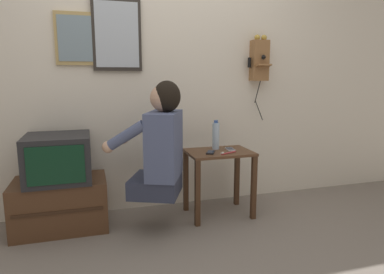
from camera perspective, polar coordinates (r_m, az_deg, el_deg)
The scene contains 13 objects.
ground_plane at distance 2.27m, azimuth 1.40°, elevation -21.66°, with size 14.00×14.00×0.00m, color slate.
wall_back at distance 3.10m, azimuth -5.58°, elevation 11.53°, with size 6.80×0.05×2.55m.
side_table at distance 2.95m, azimuth 4.52°, elevation -4.85°, with size 0.54×0.39×0.57m.
person at distance 2.59m, azimuth -5.28°, elevation -1.12°, with size 0.64×0.58×0.87m.
tv_stand at distance 2.95m, azimuth -21.01°, elevation -10.39°, with size 0.70×0.45×0.40m.
television at distance 2.83m, azimuth -21.37°, elevation -3.28°, with size 0.48×0.47×0.36m.
wall_phone_antique at distance 3.34m, azimuth 11.17°, elevation 12.51°, with size 0.20×0.18×0.80m.
framed_picture at distance 3.02m, azimuth -18.67°, elevation 15.27°, with size 0.34×0.03×0.42m.
wall_mirror at distance 3.03m, azimuth -12.41°, elevation 16.29°, with size 0.40×0.03×0.59m.
cell_phone_held at distance 2.84m, azimuth 3.12°, elevation -2.56°, with size 0.11×0.14×0.01m.
cell_phone_spare at distance 2.98m, azimuth 6.38°, elevation -2.02°, with size 0.07×0.13×0.01m.
water_bottle at distance 2.98m, azimuth 3.99°, elevation 0.24°, with size 0.06×0.06×0.25m.
toothbrush at distance 2.83m, azimuth 5.94°, elevation -2.65°, with size 0.16×0.08×0.02m.
Camera 1 is at (-0.60, -1.83, 1.19)m, focal length 32.00 mm.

